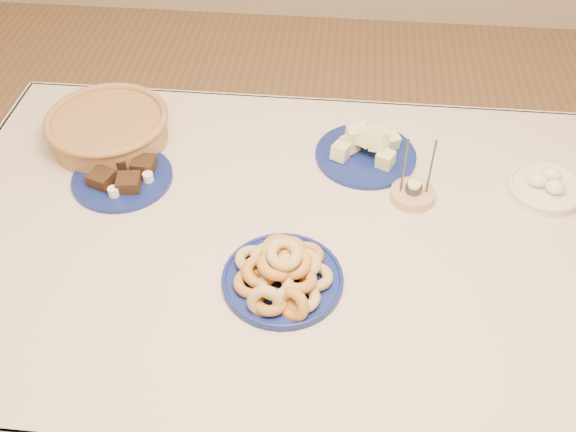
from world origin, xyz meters
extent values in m
plane|color=olive|center=(0.00, 0.00, 0.00)|extent=(5.00, 5.00, 0.00)
cylinder|color=brown|center=(-0.70, 0.40, 0.36)|extent=(0.06, 0.06, 0.72)
cylinder|color=brown|center=(0.70, 0.40, 0.36)|extent=(0.06, 0.06, 0.72)
cube|color=beige|center=(0.00, 0.00, 0.74)|extent=(1.70, 1.10, 0.02)
cube|color=beige|center=(0.00, 0.55, 0.61)|extent=(1.70, 0.01, 0.28)
cylinder|color=navy|center=(0.00, -0.15, 0.76)|extent=(0.30, 0.30, 0.01)
torus|color=navy|center=(0.00, -0.15, 0.76)|extent=(0.30, 0.30, 0.01)
torus|color=#AB8647|center=(0.07, -0.15, 0.78)|extent=(0.09, 0.09, 0.02)
torus|color=#A16324|center=(0.05, -0.09, 0.78)|extent=(0.11, 0.11, 0.03)
torus|color=#A16324|center=(-0.02, -0.08, 0.78)|extent=(0.10, 0.10, 0.03)
torus|color=#AB8647|center=(-0.07, -0.12, 0.78)|extent=(0.10, 0.10, 0.03)
torus|color=#A16324|center=(-0.06, -0.18, 0.78)|extent=(0.10, 0.10, 0.03)
torus|color=#A16324|center=(-0.02, -0.23, 0.78)|extent=(0.09, 0.09, 0.03)
torus|color=#AB8647|center=(0.05, -0.21, 0.78)|extent=(0.11, 0.10, 0.03)
torus|color=#AB8647|center=(0.04, -0.14, 0.80)|extent=(0.09, 0.10, 0.03)
torus|color=#A16324|center=(0.01, -0.11, 0.80)|extent=(0.11, 0.11, 0.04)
torus|color=#AB8647|center=(-0.04, -0.12, 0.80)|extent=(0.11, 0.11, 0.04)
torus|color=#A16324|center=(-0.05, -0.17, 0.80)|extent=(0.11, 0.11, 0.05)
torus|color=#AB8647|center=(-0.01, -0.20, 0.80)|extent=(0.10, 0.10, 0.03)
torus|color=#A16324|center=(0.04, -0.19, 0.80)|extent=(0.11, 0.11, 0.04)
torus|color=#A16324|center=(0.02, -0.16, 0.82)|extent=(0.09, 0.09, 0.05)
torus|color=#AB8647|center=(-0.01, -0.13, 0.82)|extent=(0.10, 0.10, 0.03)
torus|color=#A16324|center=(-0.02, -0.17, 0.82)|extent=(0.10, 0.10, 0.05)
torus|color=#AB8647|center=(0.00, -0.16, 0.84)|extent=(0.11, 0.11, 0.05)
torus|color=#AB8647|center=(-0.03, -0.24, 0.79)|extent=(0.08, 0.05, 0.08)
torus|color=#A16324|center=(0.03, -0.24, 0.79)|extent=(0.09, 0.09, 0.08)
cylinder|color=navy|center=(0.17, 0.29, 0.76)|extent=(0.31, 0.31, 0.01)
cube|color=#CAD687|center=(0.21, 0.36, 0.78)|extent=(0.06, 0.06, 0.05)
cube|color=#CAD687|center=(0.15, 0.32, 0.81)|extent=(0.05, 0.05, 0.05)
cube|color=#CAD687|center=(0.14, 0.35, 0.78)|extent=(0.06, 0.06, 0.05)
cube|color=#CAD687|center=(0.22, 0.25, 0.78)|extent=(0.06, 0.06, 0.04)
cube|color=#CAD687|center=(0.17, 0.29, 0.81)|extent=(0.06, 0.06, 0.05)
cube|color=#CAD687|center=(0.11, 0.27, 0.78)|extent=(0.06, 0.06, 0.05)
cube|color=#CAD687|center=(0.19, 0.35, 0.78)|extent=(0.05, 0.04, 0.05)
cube|color=#CAD687|center=(0.13, 0.30, 0.78)|extent=(0.06, 0.06, 0.05)
cube|color=#CAD687|center=(0.17, 0.30, 0.81)|extent=(0.06, 0.06, 0.05)
cube|color=#CAD687|center=(0.14, 0.30, 0.81)|extent=(0.05, 0.05, 0.04)
cube|color=#CAD687|center=(0.23, 0.33, 0.78)|extent=(0.06, 0.06, 0.05)
cube|color=#CAD687|center=(0.21, 0.34, 0.78)|extent=(0.06, 0.06, 0.05)
cube|color=#CAD687|center=(0.20, 0.28, 0.81)|extent=(0.06, 0.07, 0.06)
cube|color=#CAD687|center=(0.21, 0.33, 0.78)|extent=(0.05, 0.05, 0.05)
cylinder|color=navy|center=(-0.44, 0.14, 0.76)|extent=(0.26, 0.26, 0.01)
cube|color=black|center=(-0.48, 0.11, 0.78)|extent=(0.07, 0.07, 0.03)
cube|color=black|center=(-0.41, 0.10, 0.78)|extent=(0.06, 0.06, 0.03)
cube|color=black|center=(-0.46, 0.18, 0.78)|extent=(0.06, 0.06, 0.03)
cube|color=black|center=(-0.39, 0.17, 0.78)|extent=(0.06, 0.06, 0.03)
cylinder|color=white|center=(-0.52, 0.16, 0.77)|extent=(0.03, 0.03, 0.02)
cylinder|color=white|center=(-0.44, 0.07, 0.77)|extent=(0.03, 0.03, 0.02)
cylinder|color=white|center=(-0.37, 0.13, 0.77)|extent=(0.03, 0.03, 0.02)
cylinder|color=brown|center=(-0.52, 0.29, 0.79)|extent=(0.39, 0.39, 0.07)
torus|color=brown|center=(-0.52, 0.29, 0.83)|extent=(0.41, 0.41, 0.02)
cylinder|color=tan|center=(0.29, 0.14, 0.76)|extent=(0.11, 0.11, 0.03)
cylinder|color=#3E3E43|center=(0.29, 0.14, 0.78)|extent=(0.04, 0.04, 0.02)
cylinder|color=silver|center=(0.29, 0.14, 0.80)|extent=(0.03, 0.03, 0.01)
cylinder|color=#3E3E43|center=(0.26, 0.14, 0.85)|extent=(0.01, 0.01, 0.16)
cylinder|color=#3E3E43|center=(0.32, 0.14, 0.85)|extent=(0.01, 0.01, 0.16)
cylinder|color=silver|center=(0.62, 0.20, 0.76)|extent=(0.23, 0.23, 0.02)
torus|color=silver|center=(0.62, 0.20, 0.77)|extent=(0.23, 0.23, 0.01)
ellipsoid|color=white|center=(0.59, 0.19, 0.79)|extent=(0.06, 0.05, 0.04)
ellipsoid|color=white|center=(0.63, 0.17, 0.79)|extent=(0.06, 0.05, 0.04)
ellipsoid|color=white|center=(0.63, 0.22, 0.79)|extent=(0.06, 0.05, 0.04)
camera|label=1|loc=(0.10, -1.04, 1.84)|focal=40.00mm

